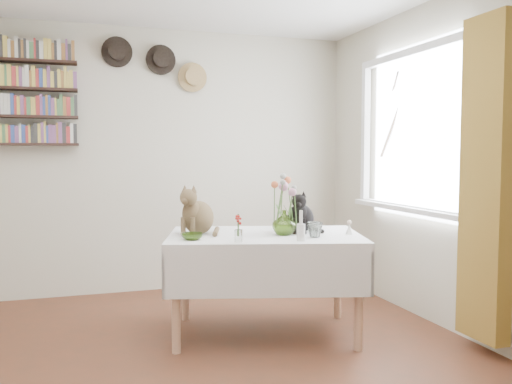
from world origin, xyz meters
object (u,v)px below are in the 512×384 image
object	(u,v)px
black_cat	(301,210)
bookshelf_unit	(17,93)
tabby_cat	(198,208)
flower_vase	(284,223)
dining_table	(265,259)

from	to	relation	value
black_cat	bookshelf_unit	xyz separation A→B (m)	(-2.06, 1.43, 0.95)
bookshelf_unit	tabby_cat	bearing A→B (deg)	-44.53
black_cat	flower_vase	bearing A→B (deg)	-116.98
black_cat	bookshelf_unit	size ratio (longest dim) A/B	0.32
dining_table	black_cat	world-z (taller)	black_cat
tabby_cat	bookshelf_unit	world-z (taller)	bookshelf_unit
tabby_cat	bookshelf_unit	size ratio (longest dim) A/B	0.37
black_cat	bookshelf_unit	world-z (taller)	bookshelf_unit
dining_table	flower_vase	world-z (taller)	flower_vase
tabby_cat	flower_vase	size ratio (longest dim) A/B	2.06
black_cat	bookshelf_unit	distance (m)	2.68
dining_table	flower_vase	xyz separation A→B (m)	(0.12, -0.09, 0.27)
dining_table	bookshelf_unit	world-z (taller)	bookshelf_unit
dining_table	black_cat	bearing A→B (deg)	7.59
dining_table	flower_vase	size ratio (longest dim) A/B	8.75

